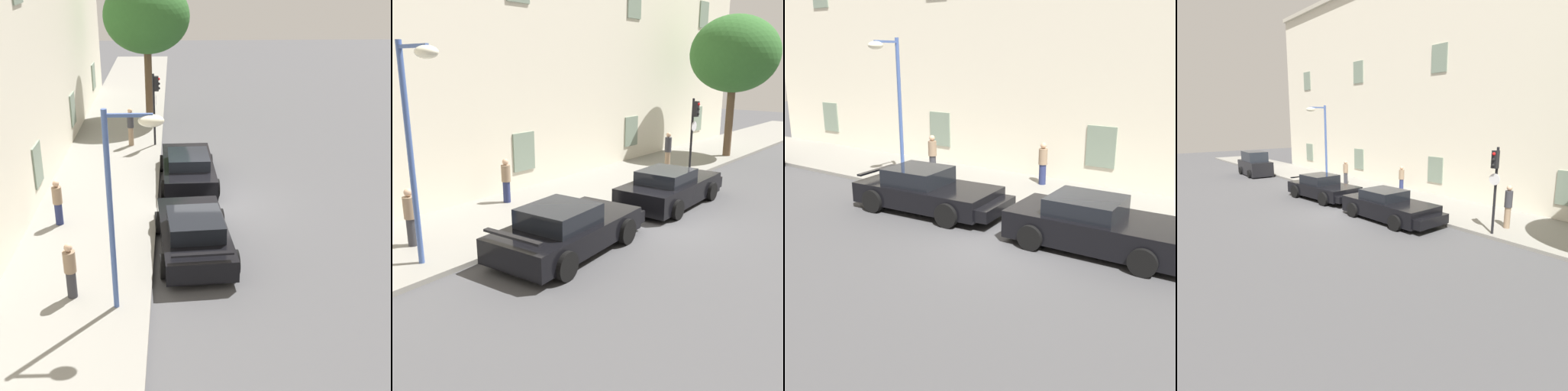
% 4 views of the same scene
% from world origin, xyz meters
% --- Properties ---
extents(ground_plane, '(80.00, 80.00, 0.00)m').
position_xyz_m(ground_plane, '(0.00, 0.00, 0.00)').
color(ground_plane, '#444447').
extents(sidewalk, '(60.00, 4.26, 0.14)m').
position_xyz_m(sidewalk, '(0.00, 4.00, 0.07)').
color(sidewalk, gray).
rests_on(sidewalk, ground).
extents(building_facade, '(37.54, 5.39, 13.49)m').
position_xyz_m(building_facade, '(0.00, 8.57, 6.76)').
color(building_facade, beige).
rests_on(building_facade, ground).
extents(sportscar_red_lead, '(5.07, 2.54, 1.37)m').
position_xyz_m(sportscar_red_lead, '(-3.46, 0.64, 0.62)').
color(sportscar_red_lead, black).
rests_on(sportscar_red_lead, ground).
extents(sportscar_yellow_flank, '(5.02, 2.33, 1.34)m').
position_xyz_m(sportscar_yellow_flank, '(2.20, 0.71, 0.60)').
color(sportscar_yellow_flank, black).
rests_on(sportscar_yellow_flank, ground).
extents(tree_near_kerb, '(4.54, 4.54, 7.23)m').
position_xyz_m(tree_near_kerb, '(11.66, 2.64, 5.41)').
color(tree_near_kerb, brown).
rests_on(tree_near_kerb, sidewalk).
extents(traffic_light, '(0.44, 0.36, 3.35)m').
position_xyz_m(traffic_light, '(6.43, 2.09, 2.43)').
color(traffic_light, black).
rests_on(traffic_light, sidewalk).
extents(street_lamp, '(0.44, 1.42, 5.26)m').
position_xyz_m(street_lamp, '(-6.67, 2.30, 3.81)').
color(street_lamp, '#3F5999').
rests_on(street_lamp, sidewalk).
extents(pedestrian_admiring, '(0.40, 0.40, 1.77)m').
position_xyz_m(pedestrian_admiring, '(6.37, 3.28, 1.07)').
color(pedestrian_admiring, '#8C7259').
rests_on(pedestrian_admiring, sidewalk).
extents(pedestrian_strolling, '(0.47, 0.47, 1.60)m').
position_xyz_m(pedestrian_strolling, '(-6.17, 3.96, 0.96)').
color(pedestrian_strolling, '#333338').
rests_on(pedestrian_strolling, sidewalk).
extents(pedestrian_bystander, '(0.44, 0.44, 1.58)m').
position_xyz_m(pedestrian_bystander, '(-1.82, 5.11, 0.95)').
color(pedestrian_bystander, navy).
rests_on(pedestrian_bystander, sidewalk).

